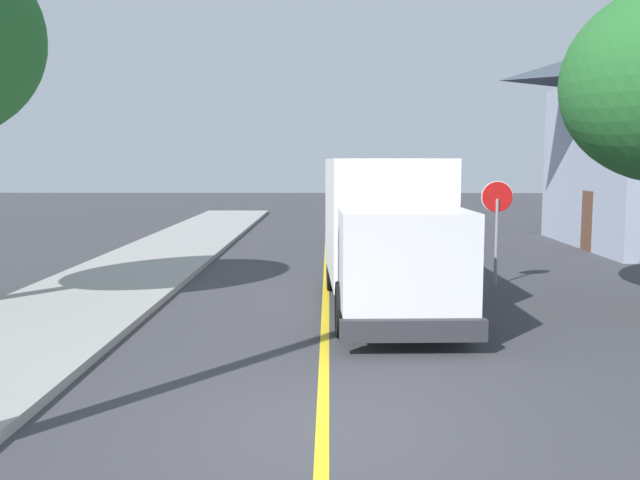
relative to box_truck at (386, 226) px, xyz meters
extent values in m
plane|color=#38383D|center=(-1.30, -7.09, -1.77)|extent=(120.00, 120.00, 0.00)
cube|color=gray|center=(-6.70, -3.09, -1.69)|extent=(3.60, 60.00, 0.15)
cube|color=gold|center=(-1.30, 2.91, -1.76)|extent=(0.16, 56.00, 0.01)
cube|color=silver|center=(-0.03, 0.73, 0.13)|extent=(2.59, 5.09, 2.60)
cube|color=silver|center=(0.10, -2.76, -0.32)|extent=(2.35, 2.09, 1.70)
cube|color=#1E2D3D|center=(0.14, -3.66, 0.06)|extent=(2.04, 0.16, 0.75)
cube|color=#2D2D33|center=(0.15, -3.84, -1.35)|extent=(2.41, 0.29, 0.36)
cylinder|color=black|center=(1.15, -2.52, -1.27)|extent=(0.34, 1.01, 1.00)
cylinder|color=black|center=(-0.95, -2.60, -1.27)|extent=(0.34, 1.01, 1.00)
cylinder|color=black|center=(0.97, 2.02, -1.27)|extent=(0.34, 1.01, 1.00)
cylinder|color=black|center=(-1.12, 1.94, -1.27)|extent=(0.34, 1.01, 1.00)
cube|color=#B7B7BC|center=(0.63, 5.89, -1.12)|extent=(1.87, 4.43, 0.76)
cube|color=#1E2D3D|center=(0.63, 6.04, -0.42)|extent=(1.61, 1.83, 0.64)
cylinder|color=black|center=(1.39, 4.47, -1.45)|extent=(0.23, 0.64, 0.64)
cylinder|color=black|center=(-0.19, 4.50, -1.45)|extent=(0.23, 0.64, 0.64)
cylinder|color=black|center=(1.44, 7.28, -1.45)|extent=(0.23, 0.64, 0.64)
cylinder|color=black|center=(-0.14, 7.31, -1.45)|extent=(0.23, 0.64, 0.64)
cube|color=#4C564C|center=(1.02, 11.48, -1.12)|extent=(1.91, 4.44, 0.76)
cube|color=#1E2D3D|center=(1.02, 11.63, -0.42)|extent=(1.63, 1.84, 0.64)
cylinder|color=black|center=(1.84, 10.09, -1.45)|extent=(0.24, 0.65, 0.64)
cylinder|color=black|center=(0.27, 10.05, -1.45)|extent=(0.24, 0.65, 0.64)
cylinder|color=black|center=(1.77, 12.91, -1.45)|extent=(0.24, 0.65, 0.64)
cylinder|color=black|center=(0.19, 12.87, -1.45)|extent=(0.24, 0.65, 0.64)
cylinder|color=gray|center=(3.02, 2.65, -0.67)|extent=(0.08, 0.08, 2.20)
cylinder|color=red|center=(3.02, 2.68, 0.48)|extent=(0.76, 0.03, 0.76)
cylinder|color=white|center=(3.02, 2.70, 0.48)|extent=(0.80, 0.02, 0.80)
cube|color=brown|center=(7.87, 9.54, -0.72)|extent=(0.10, 1.00, 2.10)
camera|label=1|loc=(-1.22, -14.88, 1.40)|focal=39.01mm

